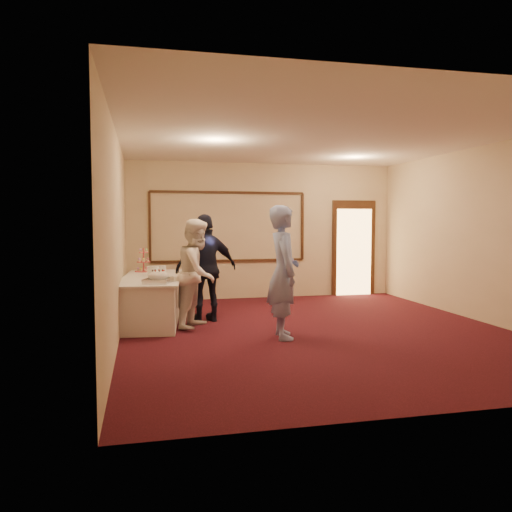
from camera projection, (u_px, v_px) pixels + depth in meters
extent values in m
plane|color=black|center=(316.00, 330.00, 7.87)|extent=(7.00, 7.00, 0.00)
cube|color=beige|center=(264.00, 231.00, 11.17)|extent=(6.00, 0.04, 3.00)
cube|color=beige|center=(452.00, 246.00, 4.36)|extent=(6.00, 0.04, 3.00)
cube|color=beige|center=(117.00, 237.00, 7.11)|extent=(0.04, 7.00, 3.00)
cube|color=beige|center=(485.00, 234.00, 8.43)|extent=(0.04, 7.00, 3.00)
cube|color=white|center=(317.00, 138.00, 7.66)|extent=(6.00, 7.00, 0.04)
cube|color=black|center=(229.00, 261.00, 11.01)|extent=(3.40, 0.04, 0.05)
cube|color=black|center=(229.00, 192.00, 10.91)|extent=(3.40, 0.04, 0.05)
cube|color=black|center=(150.00, 227.00, 10.59)|extent=(0.05, 0.04, 1.50)
cube|color=black|center=(302.00, 226.00, 11.33)|extent=(0.05, 0.04, 1.50)
cube|color=black|center=(353.00, 248.00, 11.63)|extent=(1.05, 0.06, 2.20)
cube|color=#FFBF66|center=(354.00, 252.00, 11.61)|extent=(0.85, 0.02, 2.00)
cube|color=silver|center=(152.00, 300.00, 8.55)|extent=(1.12, 2.49, 0.74)
cube|color=silver|center=(152.00, 278.00, 8.53)|extent=(1.25, 2.63, 0.03)
cube|color=#B9BCC0|center=(158.00, 282.00, 7.68)|extent=(0.50, 0.56, 0.04)
ellipsoid|color=white|center=(158.00, 276.00, 7.67)|extent=(0.31, 0.31, 0.14)
cube|color=silver|center=(165.00, 279.00, 7.84)|extent=(0.07, 0.33, 0.01)
cylinder|color=#CF3D48|center=(144.00, 260.00, 9.40)|extent=(0.02, 0.02, 0.44)
cylinder|color=#CF3D48|center=(144.00, 271.00, 9.42)|extent=(0.33, 0.33, 0.01)
cylinder|color=#CF3D48|center=(144.00, 262.00, 9.40)|extent=(0.26, 0.26, 0.01)
cylinder|color=#CF3D48|center=(143.00, 252.00, 9.39)|extent=(0.18, 0.18, 0.01)
cylinder|color=white|center=(153.00, 271.00, 8.62)|extent=(0.20, 0.20, 0.16)
cylinder|color=white|center=(153.00, 266.00, 8.61)|extent=(0.21, 0.21, 0.01)
cylinder|color=white|center=(161.00, 270.00, 8.97)|extent=(0.17, 0.17, 0.14)
cylinder|color=white|center=(161.00, 266.00, 8.96)|extent=(0.18, 0.18, 0.01)
cylinder|color=white|center=(159.00, 278.00, 8.23)|extent=(0.27, 0.27, 0.01)
cylinder|color=#974C26|center=(159.00, 277.00, 8.23)|extent=(0.23, 0.23, 0.04)
imported|color=#91A8E7|center=(283.00, 272.00, 7.31)|extent=(0.52, 0.75, 1.95)
imported|color=white|center=(198.00, 273.00, 8.07)|extent=(0.99, 1.06, 1.75)
imported|color=black|center=(206.00, 268.00, 8.50)|extent=(1.15, 0.69, 1.84)
cube|color=white|center=(210.00, 241.00, 8.38)|extent=(0.07, 0.05, 0.05)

